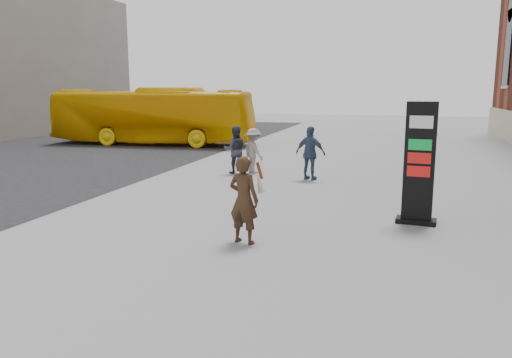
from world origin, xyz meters
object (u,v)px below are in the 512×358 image
(pedestrian_a, at_px, (235,150))
(pedestrian_b, at_px, (254,151))
(bus, at_px, (153,116))
(woman, at_px, (244,199))
(info_pylon, at_px, (419,164))
(pedestrian_c, at_px, (310,153))

(pedestrian_a, relative_size, pedestrian_b, 1.06)
(bus, bearing_deg, woman, -150.51)
(info_pylon, height_order, woman, info_pylon)
(bus, relative_size, pedestrian_c, 6.15)
(info_pylon, height_order, bus, bus)
(pedestrian_b, bearing_deg, bus, -1.40)
(woman, relative_size, pedestrian_c, 0.97)
(pedestrian_b, height_order, pedestrian_c, pedestrian_c)
(info_pylon, distance_m, pedestrian_b, 7.96)
(woman, relative_size, bus, 0.16)
(pedestrian_c, bearing_deg, pedestrian_a, 3.63)
(info_pylon, relative_size, pedestrian_c, 1.52)
(woman, xyz_separation_m, pedestrian_a, (-2.76, 7.93, -0.04))
(info_pylon, relative_size, pedestrian_a, 1.61)
(woman, bearing_deg, pedestrian_b, -61.00)
(info_pylon, bearing_deg, pedestrian_a, 144.46)
(info_pylon, distance_m, woman, 4.21)
(pedestrian_a, bearing_deg, info_pylon, 120.63)
(pedestrian_c, bearing_deg, bus, -24.07)
(pedestrian_b, xyz_separation_m, pedestrian_c, (2.24, -0.89, 0.09))
(bus, relative_size, pedestrian_b, 6.85)
(pedestrian_b, bearing_deg, info_pylon, 176.55)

